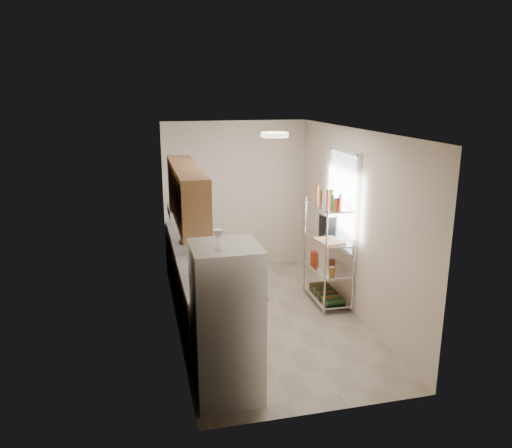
{
  "coord_description": "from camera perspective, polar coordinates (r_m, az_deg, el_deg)",
  "views": [
    {
      "loc": [
        -1.66,
        -6.22,
        3.1
      ],
      "look_at": [
        -0.1,
        0.25,
        1.31
      ],
      "focal_mm": 35.0,
      "sensor_mm": 36.0,
      "label": 1
    }
  ],
  "objects": [
    {
      "name": "refrigerator",
      "position": [
        5.16,
        -3.38,
        -11.17
      ],
      "size": [
        0.68,
        0.68,
        1.64
      ],
      "primitive_type": "cube",
      "color": "white",
      "rests_on": "ground"
    },
    {
      "name": "espresso_machine",
      "position": [
        7.64,
        8.16,
        0.11
      ],
      "size": [
        0.21,
        0.26,
        0.27
      ],
      "primitive_type": "cube",
      "rotation": [
        0.0,
        0.0,
        0.27
      ],
      "color": "black",
      "rests_on": "bakers_rack"
    },
    {
      "name": "wine_glass_a",
      "position": [
        4.66,
        -4.25,
        -1.85
      ],
      "size": [
        0.07,
        0.07,
        0.21
      ],
      "primitive_type": null,
      "color": "silver",
      "rests_on": "refrigerator"
    },
    {
      "name": "storage_bag",
      "position": [
        7.68,
        6.63,
        -3.71
      ],
      "size": [
        0.13,
        0.16,
        0.15
      ],
      "primitive_type": "cube",
      "rotation": [
        0.0,
        0.0,
        -0.27
      ],
      "color": "#B12D15",
      "rests_on": "bakers_rack"
    },
    {
      "name": "bakers_rack",
      "position": [
        7.32,
        8.37,
        -0.87
      ],
      "size": [
        0.45,
        0.9,
        1.73
      ],
      "color": "silver",
      "rests_on": "ground"
    },
    {
      "name": "counter_run",
      "position": [
        7.2,
        -6.73,
        -6.58
      ],
      "size": [
        0.63,
        3.51,
        0.9
      ],
      "color": "tan",
      "rests_on": "ground"
    },
    {
      "name": "frying_pan_small",
      "position": [
        7.45,
        -7.19,
        -2.05
      ],
      "size": [
        0.23,
        0.23,
        0.04
      ],
      "primitive_type": "cylinder",
      "rotation": [
        0.0,
        0.0,
        0.15
      ],
      "color": "black",
      "rests_on": "counter_run"
    },
    {
      "name": "cutting_board",
      "position": [
        7.15,
        8.4,
        -1.94
      ],
      "size": [
        0.36,
        0.44,
        0.03
      ],
      "primitive_type": "cube",
      "rotation": [
        0.0,
        0.0,
        0.13
      ],
      "color": "tan",
      "rests_on": "bakers_rack"
    },
    {
      "name": "room",
      "position": [
        6.69,
        1.35,
        -0.53
      ],
      "size": [
        2.52,
        4.42,
        2.62
      ],
      "color": "#AEA18D",
      "rests_on": "ground"
    },
    {
      "name": "window",
      "position": [
        7.34,
        9.94,
        2.67
      ],
      "size": [
        0.06,
        1.0,
        1.46
      ],
      "primitive_type": "cube",
      "color": "white",
      "rests_on": "room"
    },
    {
      "name": "upper_cabinets",
      "position": [
        6.48,
        -7.92,
        3.46
      ],
      "size": [
        0.33,
        2.2,
        0.72
      ],
      "primitive_type": "cube",
      "color": "tan",
      "rests_on": "room"
    },
    {
      "name": "rice_cooker",
      "position": [
        6.98,
        -6.62,
        -2.41
      ],
      "size": [
        0.28,
        0.28,
        0.23
      ],
      "primitive_type": "cylinder",
      "color": "white",
      "rests_on": "counter_run"
    },
    {
      "name": "wine_glass_b",
      "position": [
        4.69,
        -4.51,
        -1.85
      ],
      "size": [
        0.07,
        0.07,
        0.19
      ],
      "primitive_type": null,
      "color": "silver",
      "rests_on": "refrigerator"
    },
    {
      "name": "range_hood",
      "position": [
        7.35,
        -8.02,
        1.49
      ],
      "size": [
        0.5,
        0.6,
        0.12
      ],
      "primitive_type": "cube",
      "color": "#B7BABC",
      "rests_on": "room"
    },
    {
      "name": "ceiling_dome",
      "position": [
        6.17,
        2.15,
        10.16
      ],
      "size": [
        0.34,
        0.34,
        0.05
      ],
      "primitive_type": "cylinder",
      "color": "white",
      "rests_on": "room"
    },
    {
      "name": "frying_pan_large",
      "position": [
        7.49,
        -7.85,
        -1.97
      ],
      "size": [
        0.25,
        0.25,
        0.04
      ],
      "primitive_type": "cylinder",
      "rotation": [
        0.0,
        0.0,
        0.0
      ],
      "color": "black",
      "rests_on": "counter_run"
    }
  ]
}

